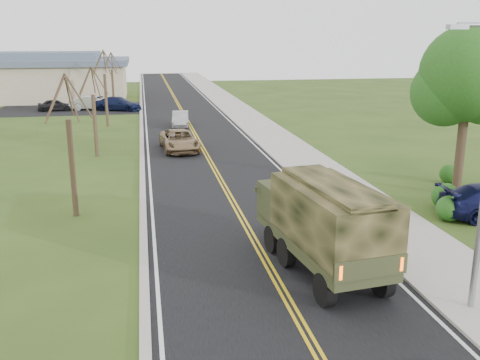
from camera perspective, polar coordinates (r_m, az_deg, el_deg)
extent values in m
plane|color=#2C4316|center=(15.41, 6.03, -14.25)|extent=(160.00, 160.00, 0.00)
cube|color=black|center=(53.54, -6.01, 6.97)|extent=(8.00, 120.00, 0.01)
cube|color=#9E998E|center=(53.99, -1.58, 7.18)|extent=(0.30, 120.00, 0.12)
cube|color=#9E998E|center=(54.28, 0.26, 7.22)|extent=(3.20, 120.00, 0.10)
cube|color=#9E998E|center=(53.39, -10.49, 6.83)|extent=(0.30, 120.00, 0.10)
cube|color=gray|center=(14.52, 22.18, 14.89)|extent=(0.50, 0.22, 0.12)
cylinder|color=#38281C|center=(27.76, 22.52, 3.56)|extent=(0.44, 0.44, 5.04)
sphere|color=#224F16|center=(27.35, 23.23, 10.40)|extent=(4.50, 4.50, 4.50)
sphere|color=#224F16|center=(27.42, 21.05, 8.73)|extent=(3.24, 3.24, 3.24)
cylinder|color=#38281C|center=(23.70, -17.44, 1.16)|extent=(0.24, 0.24, 4.20)
cylinder|color=#38281C|center=(23.26, -16.82, 8.55)|extent=(1.01, 0.33, 1.90)
cylinder|color=#38281C|center=(23.80, -17.76, 8.42)|extent=(0.13, 1.29, 1.74)
cylinder|color=#38281C|center=(23.43, -19.11, 8.41)|extent=(0.98, 0.43, 1.90)
cylinder|color=#38281C|center=(22.78, -19.15, 8.04)|extent=(0.79, 1.05, 1.77)
cylinder|color=#38281C|center=(22.75, -17.49, 8.36)|extent=(0.58, 0.90, 1.90)
cylinder|color=#38281C|center=(35.43, -15.19, 5.59)|extent=(0.24, 0.24, 3.96)
cylinder|color=#38281C|center=(35.18, -14.76, 10.25)|extent=(0.96, 0.32, 1.79)
cylinder|color=#38281C|center=(35.68, -15.38, 10.15)|extent=(0.12, 1.22, 1.65)
cylinder|color=#38281C|center=(35.30, -16.21, 10.16)|extent=(0.93, 0.41, 1.79)
cylinder|color=#38281C|center=(34.69, -16.18, 9.96)|extent=(0.75, 0.99, 1.67)
cylinder|color=#38281C|center=(34.69, -15.15, 10.16)|extent=(0.55, 0.85, 1.80)
cylinder|color=#38281C|center=(47.26, -14.08, 8.23)|extent=(0.24, 0.24, 4.44)
cylinder|color=#38281C|center=(47.11, -13.70, 12.15)|extent=(1.07, 0.35, 2.00)
cylinder|color=#38281C|center=(47.66, -14.24, 12.05)|extent=(0.13, 1.36, 1.84)
cylinder|color=#38281C|center=(47.23, -14.92, 12.08)|extent=(1.03, 0.46, 2.00)
cylinder|color=#38281C|center=(46.53, -14.89, 11.94)|extent=(0.83, 1.10, 1.87)
cylinder|color=#38281C|center=(46.55, -14.02, 12.10)|extent=(0.61, 0.95, 2.01)
cylinder|color=#38281C|center=(59.19, -13.39, 9.41)|extent=(0.24, 0.24, 4.08)
cylinder|color=#38281C|center=(59.09, -13.10, 12.28)|extent=(0.99, 0.33, 1.84)
cylinder|color=#38281C|center=(59.59, -13.50, 12.21)|extent=(0.13, 1.25, 1.69)
cylinder|color=#38281C|center=(59.19, -14.00, 12.23)|extent=(0.95, 0.42, 1.85)
cylinder|color=#38281C|center=(58.55, -13.96, 12.14)|extent=(0.77, 1.02, 1.72)
cylinder|color=#38281C|center=(58.58, -13.32, 12.25)|extent=(0.57, 0.88, 1.85)
cube|color=tan|center=(70.12, -20.46, 9.76)|extent=(20.00, 12.00, 4.20)
cube|color=#475466|center=(69.97, -20.65, 11.72)|extent=(21.00, 13.00, 0.70)
cube|color=#475466|center=(69.95, -20.70, 12.29)|extent=(14.00, 8.00, 0.90)
cube|color=black|center=(59.65, -16.17, 7.30)|extent=(18.00, 10.00, 0.02)
cylinder|color=black|center=(15.84, 9.04, -11.48)|extent=(0.44, 1.02, 0.99)
cylinder|color=black|center=(16.72, 14.95, -10.34)|extent=(0.44, 1.02, 0.99)
cylinder|color=black|center=(18.21, 4.95, -7.68)|extent=(0.44, 1.02, 0.99)
cylinder|color=black|center=(18.98, 10.28, -6.91)|extent=(0.44, 1.02, 0.99)
cylinder|color=black|center=(19.29, 3.51, -6.31)|extent=(0.44, 1.02, 0.99)
cylinder|color=black|center=(20.02, 8.59, -5.64)|extent=(0.44, 1.02, 0.99)
cube|color=#34391F|center=(17.96, 8.46, -6.58)|extent=(2.97, 6.54, 0.32)
cube|color=#34391F|center=(19.67, 5.62, -2.17)|extent=(2.37, 1.98, 1.26)
cube|color=black|center=(20.33, 4.73, -1.04)|extent=(1.98, 0.33, 0.63)
cube|color=#34391F|center=(17.24, 9.61, -6.76)|extent=(2.86, 5.03, 0.14)
cube|color=black|center=(16.92, 9.75, -3.79)|extent=(2.86, 5.03, 1.80)
cube|color=black|center=(16.64, 9.89, -0.70)|extent=(2.05, 4.92, 0.23)
cube|color=#34391F|center=(15.25, 13.78, -9.08)|extent=(2.25, 0.40, 0.59)
cube|color=#FF590C|center=(14.77, 10.70, -9.74)|extent=(0.09, 0.05, 0.41)
cube|color=#FF590C|center=(15.70, 16.87, -8.59)|extent=(0.09, 0.05, 0.41)
imported|color=#8E7350|center=(36.48, -6.50, 4.22)|extent=(2.68, 5.13, 1.38)
imported|color=#A0A1A5|center=(46.38, -6.37, 6.49)|extent=(1.68, 3.96, 1.27)
imported|color=black|center=(58.84, -19.05, 7.56)|extent=(3.70, 1.83, 1.21)
imported|color=#B3B2B8|center=(58.64, -15.48, 7.96)|extent=(4.61, 1.65, 1.51)
imported|color=#0E1534|center=(57.40, -12.85, 7.93)|extent=(5.22, 3.70, 1.40)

